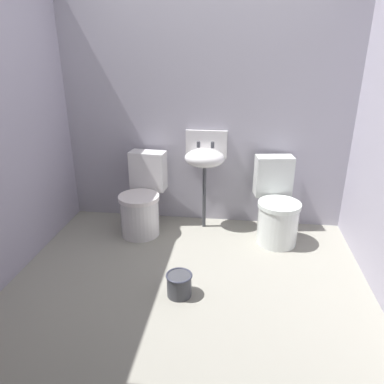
# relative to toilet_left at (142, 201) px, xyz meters

# --- Properties ---
(ground_plane) EXTENTS (3.27, 2.98, 0.08)m
(ground_plane) POSITION_rel_toilet_left_xyz_m (0.58, -0.94, -0.36)
(ground_plane) COLOR gray
(wall_back) EXTENTS (3.27, 0.10, 2.42)m
(wall_back) POSITION_rel_toilet_left_xyz_m (0.58, 0.40, 0.89)
(wall_back) COLOR #A9A5B3
(wall_back) RESTS_ON ground
(toilet_left) EXTENTS (0.44, 0.62, 0.78)m
(toilet_left) POSITION_rel_toilet_left_xyz_m (0.00, 0.00, 0.00)
(toilet_left) COLOR silver
(toilet_left) RESTS_ON ground
(toilet_right) EXTENTS (0.47, 0.64, 0.78)m
(toilet_right) POSITION_rel_toilet_left_xyz_m (1.32, 0.00, 0.00)
(toilet_right) COLOR silver
(toilet_right) RESTS_ON ground
(sink) EXTENTS (0.42, 0.35, 0.99)m
(sink) POSITION_rel_toilet_left_xyz_m (0.61, 0.19, 0.43)
(sink) COLOR #3E3F44
(sink) RESTS_ON ground
(bucket) EXTENTS (0.20, 0.20, 0.19)m
(bucket) POSITION_rel_toilet_left_xyz_m (0.54, -1.00, -0.22)
(bucket) COLOR #3E3F44
(bucket) RESTS_ON ground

